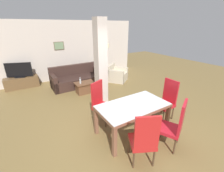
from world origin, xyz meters
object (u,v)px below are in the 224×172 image
at_px(dining_chair_near_right, 175,124).
at_px(tv_screen, 19,70).
at_px(floor_lamp, 107,49).
at_px(dining_chair_near_left, 144,139).
at_px(armchair, 116,75).
at_px(tv_stand, 22,82).
at_px(bottle, 80,81).
at_px(dining_chair_head_right, 167,99).
at_px(dining_chair_far_left, 101,101).
at_px(dining_table, 133,110).
at_px(coffee_table, 85,87).
at_px(sofa, 77,79).

xyz_separation_m(dining_chair_near_right, tv_screen, (-2.57, 5.53, 0.19)).
bearing_deg(floor_lamp, dining_chair_near_left, -113.51).
distance_m(armchair, tv_screen, 4.14).
bearing_deg(tv_stand, bottle, -45.18).
bearing_deg(dining_chair_head_right, dining_chair_far_left, 62.50).
distance_m(bottle, tv_screen, 2.69).
relative_size(dining_table, coffee_table, 2.23).
relative_size(dining_table, tv_stand, 1.30).
height_order(dining_chair_near_right, coffee_table, dining_chair_near_right).
distance_m(dining_chair_near_left, coffee_table, 3.67).
relative_size(coffee_table, bottle, 2.96).
xyz_separation_m(dining_chair_near_right, tv_stand, (-2.57, 5.53, -0.35)).
relative_size(coffee_table, tv_stand, 0.58).
xyz_separation_m(dining_chair_near_right, bottle, (-0.68, 3.63, -0.06)).
distance_m(dining_table, floor_lamp, 4.99).
xyz_separation_m(dining_chair_head_right, bottle, (-1.48, 2.77, -0.06)).
bearing_deg(dining_table, bottle, 95.40).
relative_size(bottle, tv_screen, 0.27).
height_order(dining_chair_head_right, armchair, dining_chair_head_right).
bearing_deg(floor_lamp, sofa, -157.86).
height_order(dining_chair_near_left, dining_chair_head_right, same).
height_order(armchair, tv_stand, armchair).
xyz_separation_m(dining_table, dining_chair_near_right, (0.41, -0.85, -0.02)).
distance_m(dining_chair_near_left, bottle, 3.61).
bearing_deg(dining_chair_near_left, bottle, 114.14).
bearing_deg(tv_stand, tv_screen, 0.00).
height_order(sofa, tv_stand, sofa).
relative_size(sofa, bottle, 8.41).
relative_size(dining_chair_head_right, tv_screen, 1.19).
height_order(dining_chair_near_left, tv_stand, dining_chair_near_left).
height_order(bottle, floor_lamp, floor_lamp).
distance_m(dining_chair_far_left, tv_screen, 4.21).
bearing_deg(dining_chair_near_left, tv_screen, 134.08).
bearing_deg(bottle, dining_table, -84.60).
bearing_deg(tv_screen, floor_lamp, -162.38).
bearing_deg(tv_stand, armchair, -19.37).
relative_size(dining_chair_far_left, sofa, 0.53).
bearing_deg(armchair, floor_lamp, -136.89).
bearing_deg(dining_chair_head_right, tv_stand, 35.76).
xyz_separation_m(dining_chair_head_right, sofa, (-1.30, 3.73, -0.29)).
bearing_deg(coffee_table, dining_chair_near_left, -95.28).
bearing_deg(dining_table, dining_chair_far_left, 116.04).
distance_m(dining_chair_far_left, coffee_table, 2.02).
height_order(coffee_table, tv_stand, tv_stand).
bearing_deg(tv_screen, coffee_table, 157.40).
height_order(dining_table, bottle, dining_table).
bearing_deg(tv_screen, dining_chair_near_left, 126.90).
bearing_deg(dining_chair_near_left, dining_chair_near_right, 24.89).
xyz_separation_m(dining_chair_far_left, coffee_table, (0.34, 1.96, -0.36)).
height_order(dining_chair_near_left, floor_lamp, floor_lamp).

